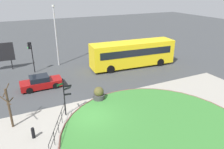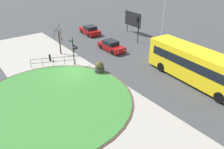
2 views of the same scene
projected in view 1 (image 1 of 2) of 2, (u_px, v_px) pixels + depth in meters
ground at (91, 117)px, 16.99m from camera, size 120.00×120.00×0.00m
sidewalk_paving at (98, 128)px, 15.64m from camera, size 32.00×8.77×0.02m
grass_island at (158, 132)px, 15.15m from camera, size 13.67×13.67×0.10m
grass_kerb_ring at (158, 132)px, 15.15m from camera, size 13.98×13.98×0.11m
signpost_directional at (65, 94)px, 16.51m from camera, size 1.16×0.77×3.26m
bollard_foreground at (33, 133)px, 14.42m from camera, size 0.23×0.23×0.86m
railing_grass_edge at (58, 125)px, 14.77m from camera, size 2.08×4.50×1.08m
bus_yellow at (133, 53)px, 27.24m from camera, size 11.10×3.40×3.25m
car_far_lane at (41, 82)px, 21.64m from camera, size 4.12×1.77×1.33m
traffic_light_near at (30, 51)px, 24.82m from camera, size 0.49×0.29×3.74m
lamppost_tall at (56, 34)px, 26.75m from camera, size 0.32×0.32×7.67m
planter_near_signpost at (99, 94)px, 19.34m from camera, size 1.07×1.07×1.28m
street_tree_bare at (8, 105)px, 15.04m from camera, size 1.24×1.29×3.80m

